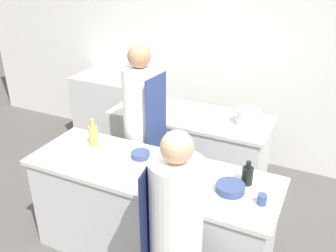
{
  "coord_description": "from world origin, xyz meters",
  "views": [
    {
      "loc": [
        1.28,
        -2.34,
        2.63
      ],
      "look_at": [
        0.0,
        0.35,
        1.19
      ],
      "focal_mm": 40.0,
      "sensor_mm": 36.0,
      "label": 1
    }
  ],
  "objects": [
    {
      "name": "oven_range",
      "position": [
        -1.59,
        1.77,
        0.5
      ],
      "size": [
        0.93,
        0.61,
        0.99
      ],
      "color": "silver",
      "rests_on": "ground_plane"
    },
    {
      "name": "prep_counter",
      "position": [
        0.0,
        0.0,
        0.47
      ],
      "size": [
        2.18,
        0.74,
        0.94
      ],
      "color": "silver",
      "rests_on": "ground_plane"
    },
    {
      "name": "bottle_cooking_oil",
      "position": [
        0.79,
        0.14,
        1.01
      ],
      "size": [
        0.09,
        0.09,
        0.2
      ],
      "color": "black",
      "rests_on": "prep_counter"
    },
    {
      "name": "bottle_wine",
      "position": [
        0.03,
        0.22,
        1.01
      ],
      "size": [
        0.07,
        0.07,
        0.19
      ],
      "color": "#5B2319",
      "rests_on": "prep_counter"
    },
    {
      "name": "stockpot",
      "position": [
        0.51,
        1.22,
        1.02
      ],
      "size": [
        0.24,
        0.24,
        0.17
      ],
      "color": "silver",
      "rests_on": "pass_counter"
    },
    {
      "name": "bowl_prep_small",
      "position": [
        -0.17,
        0.14,
        0.96
      ],
      "size": [
        0.17,
        0.17,
        0.05
      ],
      "color": "navy",
      "rests_on": "prep_counter"
    },
    {
      "name": "wall_back",
      "position": [
        0.0,
        2.13,
        1.4
      ],
      "size": [
        8.0,
        0.06,
        2.8
      ],
      "color": "silver",
      "rests_on": "ground_plane"
    },
    {
      "name": "cup",
      "position": [
        0.95,
        -0.07,
        0.98
      ],
      "size": [
        0.07,
        0.07,
        0.08
      ],
      "color": "#33477F",
      "rests_on": "prep_counter"
    },
    {
      "name": "bottle_olive_oil",
      "position": [
        -0.67,
        0.14,
        1.04
      ],
      "size": [
        0.08,
        0.08,
        0.27
      ],
      "color": "#B2A84C",
      "rests_on": "prep_counter"
    },
    {
      "name": "bottle_vinegar",
      "position": [
        0.42,
        -0.13,
        1.01
      ],
      "size": [
        0.09,
        0.09,
        0.2
      ],
      "color": "silver",
      "rests_on": "prep_counter"
    },
    {
      "name": "chef_at_prep_near",
      "position": [
        0.52,
        -0.63,
        0.85
      ],
      "size": [
        0.38,
        0.36,
        1.69
      ],
      "rotation": [
        0.0,
        0.0,
        1.71
      ],
      "color": "black",
      "rests_on": "ground_plane"
    },
    {
      "name": "bowl_mixing_large",
      "position": [
        0.7,
        -0.01,
        0.97
      ],
      "size": [
        0.22,
        0.22,
        0.06
      ],
      "color": "navy",
      "rests_on": "prep_counter"
    },
    {
      "name": "chef_at_stove",
      "position": [
        -0.42,
        0.61,
        0.91
      ],
      "size": [
        0.39,
        0.37,
        1.81
      ],
      "rotation": [
        0.0,
        0.0,
        -1.69
      ],
      "color": "black",
      "rests_on": "ground_plane"
    },
    {
      "name": "pass_counter",
      "position": [
        -0.12,
        1.19,
        0.47
      ],
      "size": [
        1.78,
        0.72,
        0.94
      ],
      "color": "silver",
      "rests_on": "ground_plane"
    }
  ]
}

